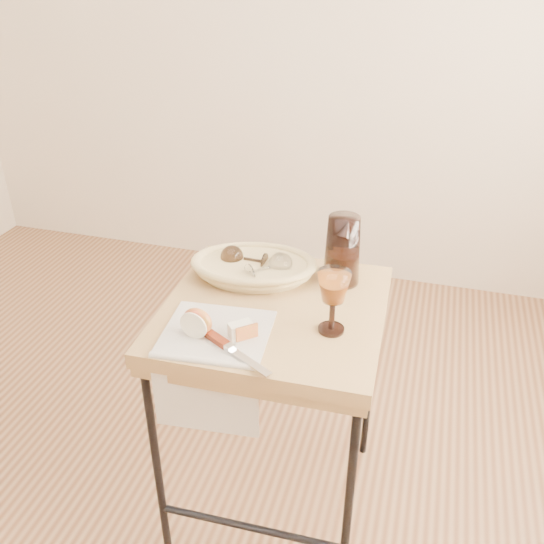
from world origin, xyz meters
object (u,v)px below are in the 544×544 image
(goblet_lying_b, at_px, (268,268))
(wine_goblet, at_px, (333,302))
(apple_half, at_px, (198,321))
(table_knife, at_px, (232,349))
(side_table, at_px, (274,410))
(pitcher, at_px, (342,250))
(tea_towel, at_px, (217,332))
(goblet_lying_a, at_px, (246,259))
(bread_basket, at_px, (254,269))

(goblet_lying_b, bearing_deg, wine_goblet, -87.31)
(apple_half, bearing_deg, table_knife, -17.37)
(side_table, xyz_separation_m, wine_goblet, (0.18, -0.07, 0.47))
(side_table, distance_m, pitcher, 0.55)
(side_table, distance_m, tea_towel, 0.44)
(table_knife, bearing_deg, pitcher, 95.46)
(side_table, relative_size, tea_towel, 2.83)
(side_table, relative_size, wine_goblet, 4.35)
(pitcher, height_order, wine_goblet, pitcher)
(tea_towel, distance_m, goblet_lying_a, 0.32)
(wine_goblet, bearing_deg, goblet_lying_a, 143.83)
(side_table, height_order, pitcher, pitcher)
(wine_goblet, relative_size, apple_half, 2.18)
(wine_goblet, xyz_separation_m, apple_half, (-0.32, -0.11, -0.05))
(side_table, height_order, apple_half, apple_half)
(side_table, bearing_deg, table_knife, -99.48)
(table_knife, bearing_deg, goblet_lying_a, 133.41)
(tea_towel, height_order, goblet_lying_a, goblet_lying_a)
(goblet_lying_b, height_order, wine_goblet, wine_goblet)
(goblet_lying_b, bearing_deg, apple_half, -154.89)
(tea_towel, xyz_separation_m, goblet_lying_a, (-0.03, 0.32, 0.04))
(goblet_lying_a, xyz_separation_m, goblet_lying_b, (0.08, -0.03, 0.00))
(goblet_lying_a, bearing_deg, pitcher, -170.57)
(apple_half, bearing_deg, side_table, 58.38)
(apple_half, bearing_deg, bread_basket, 89.10)
(side_table, height_order, bread_basket, bread_basket)
(goblet_lying_a, distance_m, apple_half, 0.34)
(tea_towel, bearing_deg, wine_goblet, 13.41)
(bread_basket, distance_m, table_knife, 0.38)
(goblet_lying_a, relative_size, table_knife, 0.48)
(apple_half, distance_m, table_knife, 0.12)
(table_knife, bearing_deg, apple_half, -174.58)
(tea_towel, xyz_separation_m, pitcher, (0.26, 0.35, 0.10))
(tea_towel, distance_m, wine_goblet, 0.31)
(goblet_lying_b, height_order, apple_half, goblet_lying_b)
(tea_towel, height_order, table_knife, table_knife)
(goblet_lying_b, height_order, pitcher, pitcher)
(side_table, distance_m, apple_half, 0.49)
(bread_basket, xyz_separation_m, goblet_lying_b, (0.05, -0.02, 0.02))
(side_table, xyz_separation_m, apple_half, (-0.15, -0.19, 0.43))
(goblet_lying_a, height_order, table_knife, goblet_lying_a)
(goblet_lying_b, relative_size, apple_half, 1.45)
(pitcher, xyz_separation_m, wine_goblet, (0.02, -0.26, -0.02))
(goblet_lying_a, bearing_deg, bread_basket, 156.44)
(goblet_lying_a, relative_size, apple_half, 1.42)
(tea_towel, distance_m, table_knife, 0.10)
(goblet_lying_b, relative_size, wine_goblet, 0.66)
(bread_basket, bearing_deg, goblet_lying_b, -31.51)
(tea_towel, xyz_separation_m, wine_goblet, (0.28, 0.10, 0.09))
(bread_basket, relative_size, pitcher, 1.34)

